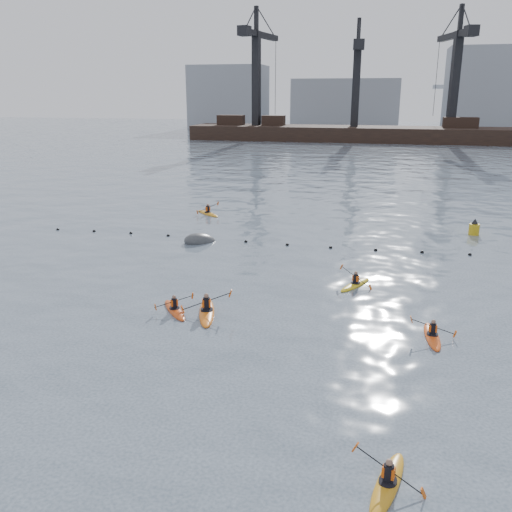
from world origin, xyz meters
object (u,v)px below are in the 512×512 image
object	(u,v)px
kayaker_0	(207,311)
kayaker_2	(175,309)
kayaker_4	(432,335)
mooring_buoy	(200,242)
kayaker_5	(208,213)
kayaker_3	(355,284)
kayaker_1	(388,483)
nav_buoy	(474,229)

from	to	relation	value
kayaker_0	kayaker_2	xyz separation A→B (m)	(-1.61, -0.08, -0.02)
kayaker_2	kayaker_4	distance (m)	11.93
kayaker_0	mooring_buoy	xyz separation A→B (m)	(-4.57, 12.30, -0.11)
kayaker_5	mooring_buoy	distance (m)	9.17
kayaker_3	kayaker_4	xyz separation A→B (m)	(3.62, -5.90, 0.00)
kayaker_1	kayaker_2	bearing A→B (deg)	148.53
mooring_buoy	nav_buoy	distance (m)	20.30
kayaker_1	kayaker_2	world-z (taller)	kayaker_1
mooring_buoy	kayaker_1	bearing A→B (deg)	-59.89
kayaker_3	kayaker_5	size ratio (longest dim) A/B	0.99
kayaker_1	mooring_buoy	distance (m)	26.02
kayaker_4	nav_buoy	distance (m)	19.72
nav_buoy	mooring_buoy	bearing A→B (deg)	-160.84
kayaker_4	nav_buoy	size ratio (longest dim) A/B	2.13
kayaker_2	mooring_buoy	distance (m)	12.73
kayaker_3	kayaker_5	distance (m)	20.67
kayaker_0	mooring_buoy	world-z (taller)	kayaker_0
kayaker_4	kayaker_5	distance (m)	27.52
kayaker_0	kayaker_4	size ratio (longest dim) A/B	1.24
kayaker_3	kayaker_1	bearing A→B (deg)	-56.60
kayaker_3	kayaker_4	bearing A→B (deg)	-31.49
mooring_buoy	kayaker_3	bearing A→B (deg)	-30.71
kayaker_2	kayaker_1	bearing A→B (deg)	-82.78
kayaker_3	nav_buoy	bearing A→B (deg)	86.27
kayaker_5	mooring_buoy	world-z (taller)	kayaker_5
kayaker_1	nav_buoy	bearing A→B (deg)	91.76
kayaker_3	kayaker_5	xyz separation A→B (m)	(-13.61, 15.56, 0.01)
kayaker_2	kayaker_4	bearing A→B (deg)	-38.67
kayaker_5	nav_buoy	distance (m)	21.64
kayaker_1	kayaker_3	xyz separation A→B (m)	(-1.79, 15.82, -0.00)
kayaker_4	mooring_buoy	world-z (taller)	kayaker_4
kayaker_1	kayaker_4	world-z (taller)	kayaker_1
kayaker_2	kayaker_3	size ratio (longest dim) A/B	0.93
kayaker_0	kayaker_3	distance (m)	8.74
kayaker_0	kayaker_5	world-z (taller)	kayaker_0
kayaker_3	kayaker_4	size ratio (longest dim) A/B	0.97
nav_buoy	kayaker_2	bearing A→B (deg)	-130.42
kayaker_0	kayaker_4	distance (m)	10.32
nav_buoy	kayaker_0	bearing A→B (deg)	-127.61
mooring_buoy	kayaker_5	bearing A→B (deg)	104.83
kayaker_1	nav_buoy	world-z (taller)	nav_buoy
kayaker_2	kayaker_4	size ratio (longest dim) A/B	0.90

